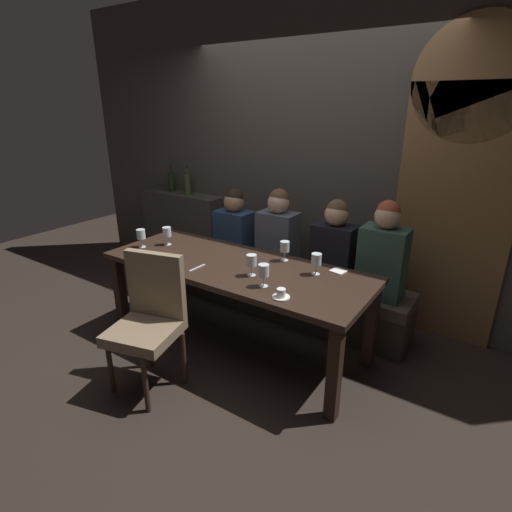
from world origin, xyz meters
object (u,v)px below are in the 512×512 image
Objects in this scene: dining_table at (235,274)px; banquette_bench at (279,291)px; chair_near_side at (149,314)px; wine_glass_near_right at (167,233)px; fork_on_table at (197,268)px; diner_bearded at (278,232)px; wine_glass_far_right at (264,271)px; wine_bottle_pale_label at (188,184)px; wine_glass_near_left at (141,235)px; diner_redhead at (234,227)px; wine_glass_end_right at (252,261)px; diner_near_end at (383,253)px; wine_bottle_dark_red at (172,181)px; wine_glass_center_back at (316,260)px; espresso_cup at (281,294)px; diner_far_end at (334,245)px; wine_glass_far_left at (285,247)px.

banquette_bench is at bearing 90.00° from dining_table.
wine_glass_near_right is at bearing 127.03° from chair_near_side.
dining_table is at bearing 50.65° from fork_on_table.
diner_bearded is at bearing 81.97° from fork_on_table.
wine_glass_far_right is 1.00× the size of wine_glass_near_right.
wine_glass_near_left is (0.51, -1.17, -0.22)m from wine_bottle_pale_label.
diner_redhead is 1.10m from wine_glass_end_right.
wine_glass_near_left reaches higher than banquette_bench.
diner_near_end is (1.49, -0.01, 0.04)m from diner_redhead.
wine_glass_near_right reaches higher than banquette_bench.
diner_redhead is 2.21× the size of wine_bottle_dark_red.
wine_glass_far_right reaches higher than fork_on_table.
diner_bearded is (-0.03, 0.02, 0.59)m from banquette_bench.
wine_glass_center_back and wine_glass_far_right have the same top height.
wine_glass_center_back is at bearing -22.52° from wine_bottle_pale_label.
diner_near_end is 0.61m from wine_glass_center_back.
diner_bearded is 1.75m from wine_bottle_dark_red.
espresso_cup is at bearing -26.49° from dining_table.
diner_bearded reaches higher than diner_redhead.
dining_table is 13.41× the size of wine_glass_near_right.
diner_redhead is 1.31m from wine_glass_far_right.
wine_glass_far_right is at bearing -44.33° from diner_redhead.
diner_far_end is at bearing 175.65° from diner_near_end.
wine_bottle_dark_red is (-1.20, 0.36, 0.28)m from diner_redhead.
diner_redhead is 1.26m from wine_glass_center_back.
wine_glass_end_right reaches higher than espresso_cup.
banquette_bench is 3.47× the size of diner_redhead.
espresso_cup reaches higher than dining_table.
wine_bottle_dark_red is at bearing 132.66° from wine_glass_near_right.
diner_far_end reaches higher than banquette_bench.
wine_bottle_pale_label reaches higher than banquette_bench.
diner_redhead is at bearing -178.88° from diner_far_end.
wine_bottle_pale_label reaches higher than wine_glass_center_back.
diner_far_end is at bearing 62.57° from chair_near_side.
wine_bottle_pale_label is 1.99× the size of wine_glass_near_right.
wine_glass_far_left reaches higher than banquette_bench.
wine_glass_near_left is at bearing -178.86° from wine_glass_end_right.
wine_glass_far_left is (1.22, 0.42, 0.00)m from wine_glass_near_left.
diner_redhead is 4.40× the size of wine_glass_near_right.
diner_near_end is 2.46× the size of wine_bottle_pale_label.
dining_table is at bearing -53.11° from diner_redhead.
wine_bottle_dark_red is at bearing 168.25° from banquette_bench.
diner_near_end is 2.45m from wine_bottle_pale_label.
wine_glass_near_left is at bearing -136.77° from diner_bearded.
diner_far_end is at bearing 82.44° from wine_glass_far_right.
wine_glass_far_left is (1.73, -0.74, -0.21)m from wine_bottle_pale_label.
diner_far_end is at bearing 1.71° from banquette_bench.
diner_far_end is 0.49m from wine_glass_far_left.
diner_far_end is at bearing 29.96° from wine_glass_near_left.
diner_near_end is at bearing -4.35° from diner_far_end.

